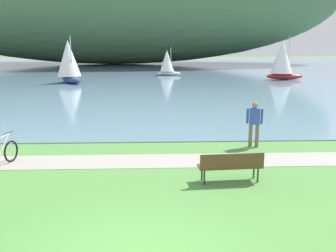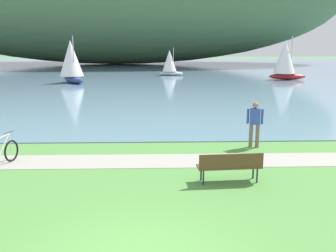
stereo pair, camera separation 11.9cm
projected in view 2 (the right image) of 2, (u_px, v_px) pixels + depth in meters
name	position (u px, v px, depth m)	size (l,w,h in m)	color
bay_water	(153.00, 70.00, 53.86)	(180.00, 80.00, 0.04)	#6B8EA8
shoreline_path	(143.00, 161.00, 12.53)	(60.00, 1.50, 0.01)	#A39E93
park_bench_near_camera	(230.00, 165.00, 10.51)	(1.83, 0.61, 0.88)	brown
bicycle_leaning_near_bench	(1.00, 154.00, 11.93)	(0.50, 1.73, 1.01)	black
person_at_shoreline	(255.00, 122.00, 14.00)	(0.60, 0.30, 1.71)	#72604C
sailboat_nearest_to_shore	(71.00, 61.00, 36.02)	(3.28, 3.70, 4.43)	navy
sailboat_mid_bay	(170.00, 62.00, 44.46)	(2.87, 2.00, 3.25)	white
sailboat_toward_hillside	(285.00, 59.00, 39.16)	(3.87, 2.42, 4.46)	#B22323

